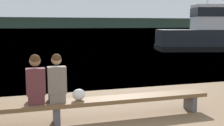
{
  "coord_description": "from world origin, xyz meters",
  "views": [
    {
      "loc": [
        -1.6,
        -2.87,
        2.07
      ],
      "look_at": [
        1.08,
        5.93,
        0.81
      ],
      "focal_mm": 45.0,
      "sensor_mm": 36.0,
      "label": 1
    }
  ],
  "objects_px": {
    "bench_main": "(56,106)",
    "shopping_bag": "(79,95)",
    "person_right": "(57,81)",
    "tugboat_red": "(205,36)",
    "person_left": "(36,82)"
  },
  "relations": [
    {
      "from": "bench_main",
      "to": "shopping_bag",
      "type": "distance_m",
      "value": 0.53
    },
    {
      "from": "person_right",
      "to": "shopping_bag",
      "type": "relative_size",
      "value": 3.68
    },
    {
      "from": "shopping_bag",
      "to": "tugboat_red",
      "type": "bearing_deg",
      "value": 46.94
    },
    {
      "from": "person_right",
      "to": "shopping_bag",
      "type": "xyz_separation_m",
      "value": [
        0.46,
        0.01,
        -0.32
      ]
    },
    {
      "from": "person_left",
      "to": "bench_main",
      "type": "bearing_deg",
      "value": -1.2
    },
    {
      "from": "person_left",
      "to": "tugboat_red",
      "type": "relative_size",
      "value": 0.13
    },
    {
      "from": "bench_main",
      "to": "shopping_bag",
      "type": "bearing_deg",
      "value": 2.42
    },
    {
      "from": "person_right",
      "to": "tugboat_red",
      "type": "distance_m",
      "value": 19.09
    },
    {
      "from": "person_left",
      "to": "person_right",
      "type": "bearing_deg",
      "value": 0.18
    },
    {
      "from": "bench_main",
      "to": "person_left",
      "type": "relative_size",
      "value": 6.86
    },
    {
      "from": "tugboat_red",
      "to": "person_right",
      "type": "bearing_deg",
      "value": 150.93
    },
    {
      "from": "bench_main",
      "to": "person_left",
      "type": "bearing_deg",
      "value": 178.8
    },
    {
      "from": "person_right",
      "to": "shopping_bag",
      "type": "distance_m",
      "value": 0.56
    },
    {
      "from": "bench_main",
      "to": "person_left",
      "type": "height_order",
      "value": "person_left"
    },
    {
      "from": "person_left",
      "to": "shopping_bag",
      "type": "xyz_separation_m",
      "value": [
        0.88,
        0.01,
        -0.34
      ]
    }
  ]
}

